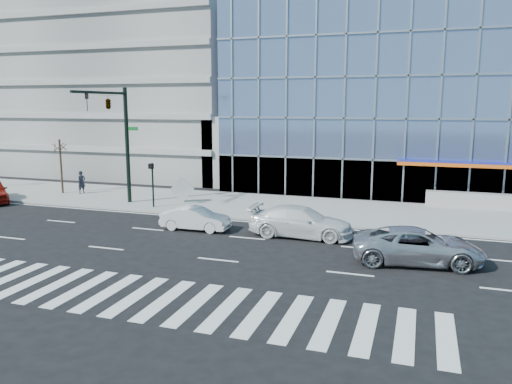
% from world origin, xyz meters
% --- Properties ---
extents(ground, '(160.00, 160.00, 0.00)m').
position_xyz_m(ground, '(0.00, 0.00, 0.00)').
color(ground, black).
rests_on(ground, ground).
extents(sidewalk, '(120.00, 8.00, 0.15)m').
position_xyz_m(sidewalk, '(0.00, 8.00, 0.07)').
color(sidewalk, gray).
rests_on(sidewalk, ground).
extents(theatre_building, '(42.00, 26.00, 15.00)m').
position_xyz_m(theatre_building, '(14.00, 26.00, 7.50)').
color(theatre_building, '#687FAD').
rests_on(theatre_building, ground).
extents(parking_garage, '(24.00, 24.00, 20.00)m').
position_xyz_m(parking_garage, '(-20.00, 26.00, 10.00)').
color(parking_garage, gray).
rests_on(parking_garage, ground).
extents(ramp_block, '(6.00, 8.00, 6.00)m').
position_xyz_m(ramp_block, '(-6.00, 18.00, 3.00)').
color(ramp_block, gray).
rests_on(ramp_block, ground).
extents(tower_backdrop, '(14.00, 14.00, 48.00)m').
position_xyz_m(tower_backdrop, '(-30.00, 70.00, 24.00)').
color(tower_backdrop, gray).
rests_on(tower_backdrop, ground).
extents(traffic_signal, '(1.14, 5.74, 8.00)m').
position_xyz_m(traffic_signal, '(-11.00, 4.57, 6.16)').
color(traffic_signal, black).
rests_on(traffic_signal, sidewalk).
extents(ped_signal_post, '(0.30, 0.33, 3.00)m').
position_xyz_m(ped_signal_post, '(-8.50, 4.94, 2.14)').
color(ped_signal_post, black).
rests_on(ped_signal_post, sidewalk).
extents(street_tree_near, '(1.10, 1.10, 4.23)m').
position_xyz_m(street_tree_near, '(-18.00, 7.50, 3.78)').
color(street_tree_near, '#332319').
rests_on(street_tree_near, sidewalk).
extents(silver_suv, '(5.99, 3.33, 1.58)m').
position_xyz_m(silver_suv, '(8.64, -1.57, 0.79)').
color(silver_suv, silver).
rests_on(silver_suv, ground).
extents(white_suv, '(5.58, 2.27, 1.62)m').
position_xyz_m(white_suv, '(2.64, 1.23, 0.81)').
color(white_suv, white).
rests_on(white_suv, ground).
extents(white_sedan, '(3.98, 1.50, 1.30)m').
position_xyz_m(white_sedan, '(-3.36, 0.75, 0.65)').
color(white_sedan, silver).
rests_on(white_sedan, ground).
extents(pedestrian, '(0.61, 0.75, 1.77)m').
position_xyz_m(pedestrian, '(-16.44, 7.83, 1.03)').
color(pedestrian, black).
rests_on(pedestrian, sidewalk).
extents(tilted_panel, '(1.82, 0.37, 1.83)m').
position_xyz_m(tilted_panel, '(-7.41, 7.13, 1.07)').
color(tilted_panel, '#AAAAAA').
rests_on(tilted_panel, sidewalk).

